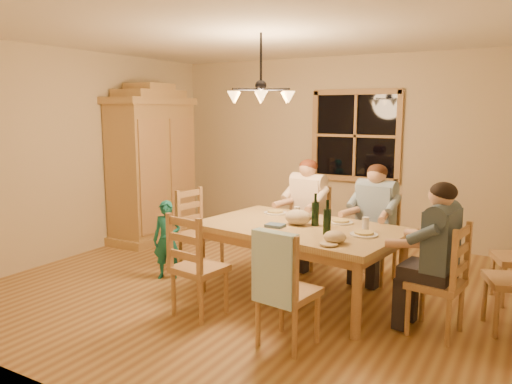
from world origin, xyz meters
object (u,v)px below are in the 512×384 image
Objects in this scene: chair_near_right at (288,309)px; child at (167,240)px; chandelier at (261,95)px; adult_woman at (307,199)px; armoire at (153,169)px; wine_bottle_a at (315,210)px; chair_end_left at (201,246)px; adult_slate_man at (439,239)px; chair_near_left at (200,284)px; dining_table at (300,235)px; chair_end_right at (435,300)px; wine_bottle_b at (327,217)px; adult_plaid_man at (375,208)px; chair_far_left at (307,242)px; chair_spare_front at (512,298)px; chair_far_right at (374,255)px.

chair_near_right is 2.09m from child.
chandelier is 0.88× the size of adult_woman.
wine_bottle_a is (3.05, -1.01, -0.13)m from armoire.
adult_woman is (1.01, 0.82, 0.54)m from chair_end_left.
chair_end_left is at bearing 90.00° from adult_slate_man.
chair_near_right is at bearing 136.74° from adult_slate_man.
dining_table is at bearing 62.10° from chair_near_left.
wine_bottle_b reaches higher than chair_end_right.
child is (-2.08, -1.11, -0.39)m from adult_plaid_man.
chair_far_left is at bearing 121.53° from wine_bottle_b.
chair_near_left is (2.29, -1.97, -0.75)m from armoire.
chair_far_left and chair_spare_front have the same top height.
chair_near_right is at bearing 117.90° from chair_far_left.
adult_plaid_man reaches higher than chair_near_left.
chair_spare_front is at bearing 98.03° from chair_end_left.
chair_far_right is 1.13× the size of adult_slate_man.
armoire reaches higher than chair_near_left.
child is (-1.19, -1.23, -0.39)m from adult_woman.
adult_plaid_man is 2.65× the size of wine_bottle_a.
adult_plaid_man is at bearing 82.61° from wine_bottle_b.
chair_near_left is at bearing 116.57° from chair_end_right.
chair_near_left is at bearing 64.80° from chair_far_right.
armoire is 2.32× the size of chair_end_right.
armoire reaches higher than dining_table.
chair_end_left is 2.09m from adult_plaid_man.
chair_far_left is at bearing 117.90° from chair_near_right.
armoire reaches higher than child.
wine_bottle_b is at bearing 98.54° from adult_slate_man.
chair_near_right is 1.00× the size of chair_end_left.
chair_near_right is 1.99m from chair_spare_front.
wine_bottle_a is at bearing 1.51° from chandelier.
child is at bearing 98.47° from chair_end_right.
chair_far_left is 1.90m from chair_near_left.
chair_near_left and chair_spare_front have the same top height.
chair_far_right is at bearing 46.64° from chair_end_right.
chair_far_left is at bearing 82.07° from chandelier.
chair_near_right is (0.87, -1.08, -1.77)m from chandelier.
chair_far_left and chair_near_right have the same top height.
adult_woman is at bearing -2.15° from armoire.
chair_near_right is (0.37, -1.01, -0.36)m from dining_table.
chair_far_left is at bearing -2.15° from armoire.
chair_far_left is at bearing 63.43° from adult_slate_man.
chair_end_left and chair_spare_front have the same top height.
adult_plaid_man is at bearing 117.98° from chair_end_left.
adult_woman is 1.00× the size of adult_plaid_man.
adult_slate_man is 2.97m from child.
chair_far_right is at bearing 93.37° from chair_near_right.
adult_woman reaches higher than child.
armoire is 6.97× the size of wine_bottle_b.
chair_far_right is at bearing 82.61° from wine_bottle_b.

